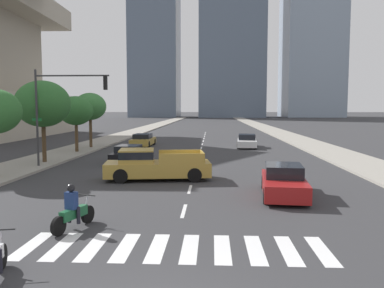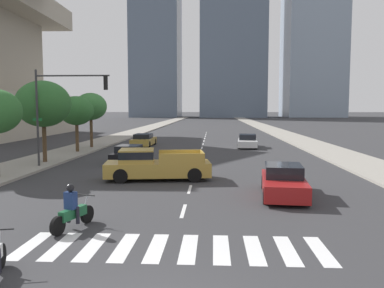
{
  "view_description": "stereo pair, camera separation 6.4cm",
  "coord_description": "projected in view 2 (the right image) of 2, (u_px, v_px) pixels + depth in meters",
  "views": [
    {
      "loc": [
        1.05,
        -6.49,
        3.87
      ],
      "look_at": [
        0.0,
        14.13,
        2.0
      ],
      "focal_mm": 37.01,
      "sensor_mm": 36.0,
      "label": 1
    },
    {
      "loc": [
        1.12,
        -6.49,
        3.87
      ],
      "look_at": [
        0.0,
        14.13,
        2.0
      ],
      "focal_mm": 37.01,
      "sensor_mm": 36.0,
      "label": 2
    }
  ],
  "objects": [
    {
      "name": "sidewalk_east",
      "position": [
        326.0,
        150.0,
        36.07
      ],
      "size": [
        4.0,
        260.0,
        0.15
      ],
      "primitive_type": "cube",
      "color": "gray",
      "rests_on": "ground"
    },
    {
      "name": "sidewalk_west",
      "position": [
        80.0,
        149.0,
        37.31
      ],
      "size": [
        4.0,
        260.0,
        0.15
      ],
      "primitive_type": "cube",
      "color": "gray",
      "rests_on": "ground"
    },
    {
      "name": "crosswalk_near",
      "position": [
        173.0,
        248.0,
        10.97
      ],
      "size": [
        8.55,
        2.32,
        0.01
      ],
      "color": "silver",
      "rests_on": "ground"
    },
    {
      "name": "lane_divider_center",
      "position": [
        202.0,
        148.0,
        38.82
      ],
      "size": [
        0.14,
        50.0,
        0.01
      ],
      "color": "silver",
      "rests_on": "ground"
    },
    {
      "name": "motorcycle_lead",
      "position": [
        73.0,
        211.0,
        12.65
      ],
      "size": [
        0.94,
        1.99,
        1.49
      ],
      "rotation": [
        0.0,
        0.0,
        1.25
      ],
      "color": "black",
      "rests_on": "ground"
    },
    {
      "name": "pickup_truck",
      "position": [
        153.0,
        165.0,
        21.42
      ],
      "size": [
        5.86,
        2.78,
        1.67
      ],
      "rotation": [
        0.0,
        0.0,
        3.27
      ],
      "color": "#B28E38",
      "rests_on": "ground"
    },
    {
      "name": "sedan_black_0",
      "position": [
        130.0,
        154.0,
        28.71
      ],
      "size": [
        2.05,
        4.58,
        1.21
      ],
      "rotation": [
        0.0,
        0.0,
        1.51
      ],
      "color": "black",
      "rests_on": "ground"
    },
    {
      "name": "sedan_white_1",
      "position": [
        247.0,
        141.0,
        39.2
      ],
      "size": [
        2.19,
        4.86,
        1.29
      ],
      "rotation": [
        0.0,
        0.0,
        -1.65
      ],
      "color": "silver",
      "rests_on": "ground"
    },
    {
      "name": "sedan_gold_2",
      "position": [
        144.0,
        140.0,
        40.71
      ],
      "size": [
        2.03,
        4.85,
        1.26
      ],
      "rotation": [
        0.0,
        0.0,
        1.54
      ],
      "color": "#B28E38",
      "rests_on": "ground"
    },
    {
      "name": "sedan_red_3",
      "position": [
        283.0,
        182.0,
        17.42
      ],
      "size": [
        2.25,
        4.74,
        1.38
      ],
      "rotation": [
        0.0,
        0.0,
        -1.67
      ],
      "color": "maroon",
      "rests_on": "ground"
    },
    {
      "name": "traffic_signal_far",
      "position": [
        63.0,
        100.0,
        25.24
      ],
      "size": [
        5.05,
        0.28,
        6.18
      ],
      "color": "#333335",
      "rests_on": "sidewalk_west"
    },
    {
      "name": "street_tree_second",
      "position": [
        43.0,
        104.0,
        27.23
      ],
      "size": [
        3.75,
        3.75,
        5.62
      ],
      "color": "#4C3823",
      "rests_on": "sidewalk_west"
    },
    {
      "name": "street_tree_third",
      "position": [
        76.0,
        111.0,
        33.83
      ],
      "size": [
        2.92,
        2.92,
        4.76
      ],
      "color": "#4C3823",
      "rests_on": "sidewalk_west"
    },
    {
      "name": "street_tree_fourth",
      "position": [
        91.0,
        107.0,
        37.78
      ],
      "size": [
        3.05,
        3.05,
        5.19
      ],
      "color": "#4C3823",
      "rests_on": "sidewalk_west"
    },
    {
      "name": "office_tower_left_skyline",
      "position": [
        156.0,
        25.0,
        172.84
      ],
      "size": [
        20.27,
        25.92,
        93.13
      ],
      "color": "slate",
      "rests_on": "ground"
    },
    {
      "name": "office_tower_right_skyline",
      "position": [
        313.0,
        10.0,
        172.84
      ],
      "size": [
        24.14,
        27.24,
        94.72
      ],
      "color": "#8C9EB2",
      "rests_on": "ground"
    }
  ]
}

